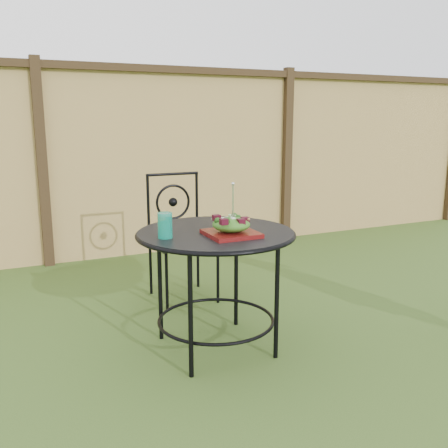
# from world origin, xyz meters

# --- Properties ---
(ground) EXTENTS (60.00, 60.00, 0.00)m
(ground) POSITION_xyz_m (0.00, 0.00, 0.00)
(ground) COLOR #2E4A18
(ground) RESTS_ON ground
(fence) EXTENTS (8.00, 0.12, 1.90)m
(fence) POSITION_xyz_m (-0.00, 2.19, 0.95)
(fence) COLOR #D9B66B
(fence) RESTS_ON ground
(patio_table) EXTENTS (0.92, 0.92, 0.72)m
(patio_table) POSITION_xyz_m (-0.57, -0.10, 0.59)
(patio_table) COLOR black
(patio_table) RESTS_ON ground
(patio_chair) EXTENTS (0.46, 0.46, 0.95)m
(patio_chair) POSITION_xyz_m (-0.45, 0.84, 0.50)
(patio_chair) COLOR black
(patio_chair) RESTS_ON ground
(salad_plate) EXTENTS (0.27, 0.27, 0.02)m
(salad_plate) POSITION_xyz_m (-0.54, -0.24, 0.74)
(salad_plate) COLOR #3E0908
(salad_plate) RESTS_ON patio_table
(salad) EXTENTS (0.21, 0.21, 0.08)m
(salad) POSITION_xyz_m (-0.54, -0.24, 0.79)
(salad) COLOR #235614
(salad) RESTS_ON salad_plate
(fork) EXTENTS (0.01, 0.01, 0.18)m
(fork) POSITION_xyz_m (-0.53, -0.24, 0.92)
(fork) COLOR silver
(fork) RESTS_ON salad
(drinking_glass) EXTENTS (0.08, 0.08, 0.14)m
(drinking_glass) POSITION_xyz_m (-0.89, -0.14, 0.79)
(drinking_glass) COLOR #0C8B70
(drinking_glass) RESTS_ON patio_table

